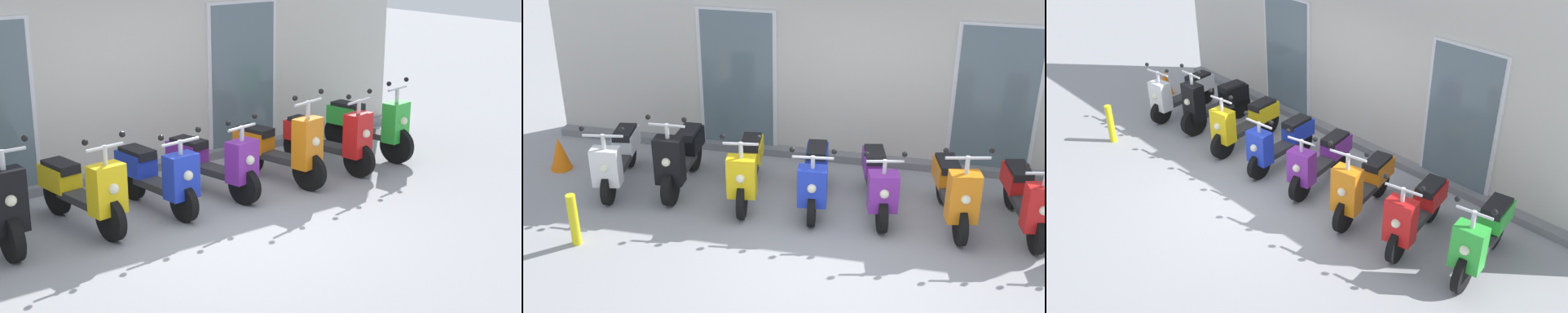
% 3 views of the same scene
% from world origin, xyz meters
% --- Properties ---
extents(ground_plane, '(40.00, 40.00, 0.00)m').
position_xyz_m(ground_plane, '(0.00, 0.00, 0.00)').
color(ground_plane, '#939399').
extents(storefront_facade, '(10.00, 0.50, 3.33)m').
position_xyz_m(storefront_facade, '(0.00, 2.55, 1.61)').
color(storefront_facade, beige).
rests_on(storefront_facade, ground_plane).
extents(scooter_white, '(0.66, 1.59, 1.15)m').
position_xyz_m(scooter_white, '(-3.31, 0.85, 0.45)').
color(scooter_white, black).
rests_on(scooter_white, ground_plane).
extents(scooter_black, '(0.57, 1.57, 1.31)m').
position_xyz_m(scooter_black, '(-2.39, 0.96, 0.49)').
color(scooter_black, black).
rests_on(scooter_black, ground_plane).
extents(scooter_yellow, '(0.59, 1.64, 1.20)m').
position_xyz_m(scooter_yellow, '(-1.38, 0.90, 0.46)').
color(scooter_yellow, black).
rests_on(scooter_yellow, ground_plane).
extents(scooter_blue, '(0.60, 1.52, 1.10)m').
position_xyz_m(scooter_blue, '(-0.42, 0.88, 0.45)').
color(scooter_blue, black).
rests_on(scooter_blue, ground_plane).
extents(scooter_purple, '(0.68, 1.58, 1.12)m').
position_xyz_m(scooter_purple, '(0.43, 0.96, 0.43)').
color(scooter_purple, black).
rests_on(scooter_purple, ground_plane).
extents(scooter_orange, '(0.71, 1.56, 1.32)m').
position_xyz_m(scooter_orange, '(1.43, 0.81, 0.50)').
color(scooter_orange, black).
rests_on(scooter_orange, ground_plane).
extents(scooter_red, '(0.67, 1.56, 1.21)m').
position_xyz_m(scooter_red, '(2.35, 0.85, 0.47)').
color(scooter_red, black).
rests_on(scooter_red, ground_plane).
extents(scooter_green, '(0.60, 1.59, 1.25)m').
position_xyz_m(scooter_green, '(3.27, 0.99, 0.49)').
color(scooter_green, black).
rests_on(scooter_green, ground_plane).
extents(traffic_cone, '(0.32, 0.32, 0.52)m').
position_xyz_m(traffic_cone, '(-4.39, 1.11, 0.26)').
color(traffic_cone, orange).
rests_on(traffic_cone, ground_plane).
extents(curb_bollard, '(0.12, 0.12, 0.70)m').
position_xyz_m(curb_bollard, '(-3.17, -0.74, 0.35)').
color(curb_bollard, yellow).
rests_on(curb_bollard, ground_plane).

